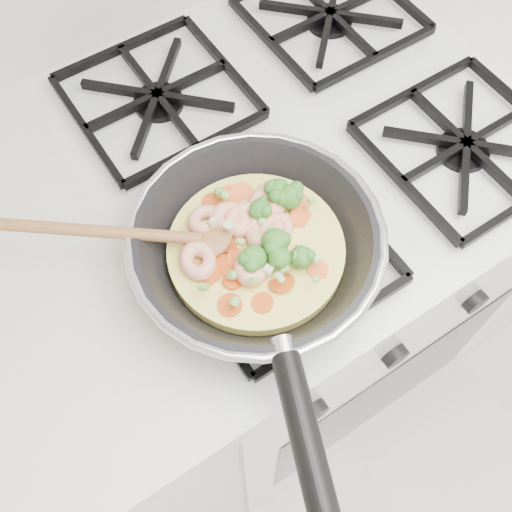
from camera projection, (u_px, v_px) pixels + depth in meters
stove at (291, 272)px, 1.22m from camera, size 0.60×0.60×0.92m
skillet at (256, 247)px, 0.68m from camera, size 0.43×0.50×0.09m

